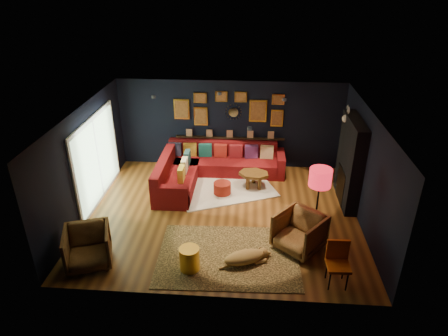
# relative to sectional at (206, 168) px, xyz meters

# --- Properties ---
(floor) EXTENTS (6.50, 6.50, 0.00)m
(floor) POSITION_rel_sectional_xyz_m (0.61, -1.81, -0.32)
(floor) COLOR #935A24
(floor) RESTS_ON ground
(room_walls) EXTENTS (6.50, 6.50, 6.50)m
(room_walls) POSITION_rel_sectional_xyz_m (0.61, -1.81, 1.27)
(room_walls) COLOR black
(room_walls) RESTS_ON ground
(sectional) EXTENTS (3.41, 2.69, 0.86)m
(sectional) POSITION_rel_sectional_xyz_m (0.00, 0.00, 0.00)
(sectional) COLOR maroon
(sectional) RESTS_ON ground
(ledge) EXTENTS (3.20, 0.12, 0.04)m
(ledge) POSITION_rel_sectional_xyz_m (0.61, 0.87, 0.60)
(ledge) COLOR black
(ledge) RESTS_ON room_walls
(gallery_wall) EXTENTS (3.15, 0.04, 1.02)m
(gallery_wall) POSITION_rel_sectional_xyz_m (0.60, 0.91, 1.48)
(gallery_wall) COLOR gold
(gallery_wall) RESTS_ON room_walls
(sunburst_mirror) EXTENTS (0.47, 0.16, 0.47)m
(sunburst_mirror) POSITION_rel_sectional_xyz_m (0.71, 0.91, 1.38)
(sunburst_mirror) COLOR silver
(sunburst_mirror) RESTS_ON room_walls
(fireplace) EXTENTS (0.31, 1.60, 2.20)m
(fireplace) POSITION_rel_sectional_xyz_m (3.71, -0.91, 0.70)
(fireplace) COLOR black
(fireplace) RESTS_ON ground
(deer_head) EXTENTS (0.50, 0.28, 0.45)m
(deer_head) POSITION_rel_sectional_xyz_m (3.75, -0.41, 1.73)
(deer_head) COLOR white
(deer_head) RESTS_ON fireplace
(sliding_door) EXTENTS (0.06, 2.80, 2.20)m
(sliding_door) POSITION_rel_sectional_xyz_m (-2.60, -1.21, 0.78)
(sliding_door) COLOR white
(sliding_door) RESTS_ON ground
(ceiling_spots) EXTENTS (3.30, 2.50, 0.06)m
(ceiling_spots) POSITION_rel_sectional_xyz_m (0.61, -1.01, 2.24)
(ceiling_spots) COLOR black
(ceiling_spots) RESTS_ON room_walls
(shag_rug) EXTENTS (3.02, 2.65, 0.03)m
(shag_rug) POSITION_rel_sectional_xyz_m (0.56, -0.51, -0.31)
(shag_rug) COLOR white
(shag_rug) RESTS_ON ground
(leopard_rug) EXTENTS (2.98, 2.18, 0.02)m
(leopard_rug) POSITION_rel_sectional_xyz_m (0.85, -3.39, -0.31)
(leopard_rug) COLOR tan
(leopard_rug) RESTS_ON ground
(coffee_table) EXTENTS (0.93, 0.77, 0.42)m
(coffee_table) POSITION_rel_sectional_xyz_m (1.35, -0.42, 0.05)
(coffee_table) COLOR brown
(coffee_table) RESTS_ON shag_rug
(pouf) EXTENTS (0.46, 0.46, 0.30)m
(pouf) POSITION_rel_sectional_xyz_m (0.53, -0.85, -0.14)
(pouf) COLOR #9F271A
(pouf) RESTS_ON shag_rug
(armchair_left) EXTENTS (1.08, 1.05, 0.89)m
(armchair_left) POSITION_rel_sectional_xyz_m (-1.94, -3.82, 0.12)
(armchair_left) COLOR #BB7A39
(armchair_left) RESTS_ON ground
(armchair_right) EXTENTS (1.22, 1.22, 0.92)m
(armchair_right) POSITION_rel_sectional_xyz_m (2.33, -3.01, 0.14)
(armchair_right) COLOR #BB7A39
(armchair_right) RESTS_ON ground
(gold_stool) EXTENTS (0.40, 0.40, 0.50)m
(gold_stool) POSITION_rel_sectional_xyz_m (0.11, -3.84, -0.07)
(gold_stool) COLOR gold
(gold_stool) RESTS_ON ground
(orange_chair) EXTENTS (0.43, 0.43, 0.90)m
(orange_chair) POSITION_rel_sectional_xyz_m (2.95, -3.98, 0.21)
(orange_chair) COLOR black
(orange_chair) RESTS_ON ground
(floor_lamp) EXTENTS (0.47, 0.47, 1.72)m
(floor_lamp) POSITION_rel_sectional_xyz_m (2.71, -2.60, 1.12)
(floor_lamp) COLOR black
(floor_lamp) RESTS_ON ground
(dog) EXTENTS (1.31, 1.00, 0.37)m
(dog) POSITION_rel_sectional_xyz_m (1.20, -3.59, -0.12)
(dog) COLOR tan
(dog) RESTS_ON leopard_rug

